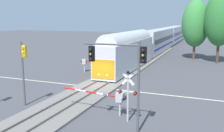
% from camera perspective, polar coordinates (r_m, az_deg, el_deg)
% --- Properties ---
extents(ground_plane, '(220.00, 220.00, 0.00)m').
position_cam_1_polar(ground_plane, '(27.03, -3.42, -4.87)').
color(ground_plane, '#47474C').
extents(road_centre_stripe, '(44.00, 0.20, 0.01)m').
position_cam_1_polar(road_centre_stripe, '(27.03, -3.42, -4.86)').
color(road_centre_stripe, beige).
rests_on(road_centre_stripe, ground).
extents(railway_track, '(4.40, 80.00, 0.32)m').
position_cam_1_polar(railway_track, '(27.00, -3.42, -4.67)').
color(railway_track, slate).
rests_on(railway_track, ground).
extents(commuter_train, '(3.04, 67.06, 5.16)m').
position_cam_1_polar(commuter_train, '(57.86, 10.66, 5.98)').
color(commuter_train, silver).
rests_on(commuter_train, railway_track).
extents(crossing_gate_near, '(5.35, 0.40, 1.80)m').
position_cam_1_polar(crossing_gate_near, '(19.10, 0.26, -7.02)').
color(crossing_gate_near, '#B7B7BC').
rests_on(crossing_gate_near, ground).
extents(crossing_signal_mast, '(1.36, 0.44, 3.73)m').
position_cam_1_polar(crossing_signal_mast, '(17.64, 3.59, -5.60)').
color(crossing_signal_mast, '#B2B2B7').
rests_on(crossing_signal_mast, ground).
extents(crossing_gate_far, '(5.24, 0.40, 1.88)m').
position_cam_1_polar(crossing_gate_far, '(34.47, -5.53, 0.91)').
color(crossing_gate_far, '#B7B7BC').
rests_on(crossing_gate_far, ground).
extents(traffic_signal_near_right, '(4.20, 0.38, 5.87)m').
position_cam_1_polar(traffic_signal_near_right, '(15.70, 2.45, 0.39)').
color(traffic_signal_near_right, '#4C4C51').
rests_on(traffic_signal_near_right, ground).
extents(traffic_signal_median, '(0.53, 0.38, 5.40)m').
position_cam_1_polar(traffic_signal_median, '(21.85, -19.38, 0.56)').
color(traffic_signal_median, '#4C4C51').
rests_on(traffic_signal_median, ground).
extents(elm_centre_background, '(4.81, 4.81, 10.56)m').
position_cam_1_polar(elm_centre_background, '(47.57, 18.38, 9.09)').
color(elm_centre_background, brown).
rests_on(elm_centre_background, ground).
extents(oak_far_right, '(4.91, 4.91, 11.77)m').
position_cam_1_polar(oak_far_right, '(44.64, 23.29, 9.85)').
color(oak_far_right, '#4C3828').
rests_on(oak_far_right, ground).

